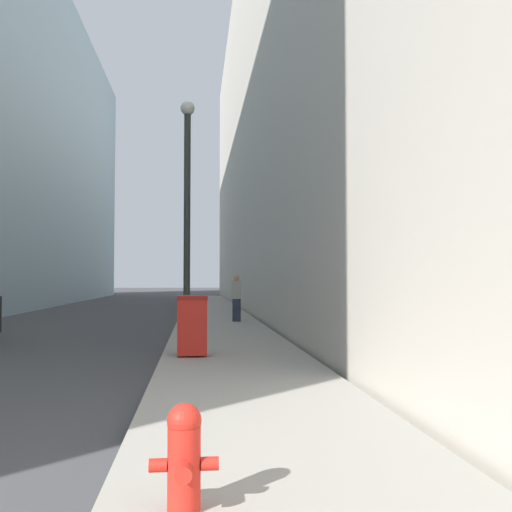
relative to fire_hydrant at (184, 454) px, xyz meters
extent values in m
cube|color=#9E998E|center=(0.87, 16.99, -0.44)|extent=(2.95, 60.00, 0.14)
cube|color=beige|center=(8.44, 24.99, 9.81)|extent=(12.00, 60.00, 20.64)
cylinder|color=red|center=(0.00, 0.01, -0.10)|extent=(0.22, 0.22, 0.55)
sphere|color=red|center=(0.00, 0.01, 0.22)|extent=(0.23, 0.23, 0.23)
cylinder|color=red|center=(0.00, 0.01, 0.29)|extent=(0.06, 0.06, 0.05)
cylinder|color=red|center=(0.00, -0.16, -0.07)|extent=(0.11, 0.12, 0.11)
cylinder|color=red|center=(-0.17, 0.01, -0.07)|extent=(0.12, 0.09, 0.09)
cylinder|color=red|center=(0.17, 0.01, -0.07)|extent=(0.12, 0.09, 0.09)
cube|color=red|center=(0.00, 7.59, 0.20)|extent=(0.58, 0.57, 1.08)
cube|color=maroon|center=(0.00, 7.59, 0.78)|extent=(0.60, 0.58, 0.08)
cylinder|color=black|center=(-0.25, 7.84, -0.29)|extent=(0.05, 0.16, 0.16)
cylinder|color=black|center=(0.25, 7.84, -0.29)|extent=(0.05, 0.16, 0.16)
cylinder|color=#2D332D|center=(-0.18, 11.34, -0.25)|extent=(0.33, 0.33, 0.25)
cylinder|color=#2D332D|center=(-0.18, 11.34, 2.60)|extent=(0.18, 0.18, 5.95)
sphere|color=silver|center=(-0.18, 11.34, 5.73)|extent=(0.38, 0.38, 0.38)
cube|color=#2D3347|center=(1.51, 16.57, 0.03)|extent=(0.29, 0.20, 0.81)
cube|color=#B7B2A3|center=(1.51, 16.57, 0.76)|extent=(0.34, 0.20, 0.64)
sphere|color=tan|center=(1.51, 16.57, 1.19)|extent=(0.22, 0.22, 0.22)
camera|label=1|loc=(0.08, -3.86, 1.17)|focal=40.00mm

